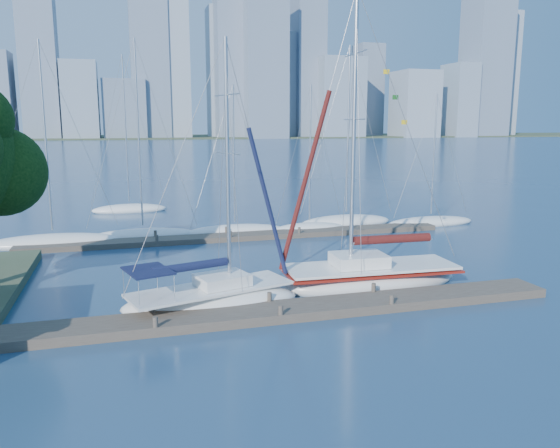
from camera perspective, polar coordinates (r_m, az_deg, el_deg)
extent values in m
plane|color=navy|center=(23.52, -0.53, -9.65)|extent=(700.00, 700.00, 0.00)
cube|color=#433931|center=(23.45, -0.53, -9.19)|extent=(26.00, 2.00, 0.40)
cube|color=#433931|center=(38.93, -3.95, -1.30)|extent=(30.00, 1.80, 0.36)
cube|color=#38472D|center=(341.45, -15.11, 8.72)|extent=(800.00, 100.00, 1.50)
sphere|color=black|center=(28.71, -27.15, 4.89)|extent=(4.16, 4.16, 4.16)
ellipsoid|color=white|center=(24.74, -7.18, -8.15)|extent=(8.28, 4.66, 1.38)
cube|color=white|center=(24.54, -7.21, -6.72)|extent=(7.66, 4.30, 0.11)
cube|color=white|center=(24.67, -6.06, -5.82)|extent=(2.59, 2.22, 0.51)
cylinder|color=silver|center=(23.92, -5.50, 6.09)|extent=(0.17, 0.17, 10.73)
cylinder|color=silver|center=(23.88, -9.33, -4.62)|extent=(3.61, 1.13, 0.09)
cylinder|color=black|center=(23.86, -9.33, -4.40)|extent=(3.40, 1.31, 0.37)
cube|color=black|center=(23.21, -13.65, -4.75)|extent=(2.20, 2.56, 0.07)
ellipsoid|color=white|center=(28.01, 9.43, -5.90)|extent=(9.40, 3.43, 1.63)
cube|color=white|center=(27.80, 9.48, -4.40)|extent=(8.70, 3.16, 0.13)
cube|color=white|center=(27.47, 8.25, -3.73)|extent=(2.69, 2.08, 0.60)
cylinder|color=silver|center=(26.49, 7.71, 9.37)|extent=(0.20, 0.20, 13.09)
cylinder|color=silver|center=(27.96, 11.65, -1.76)|extent=(4.39, 0.30, 0.11)
cylinder|color=#4B1010|center=(27.94, 11.66, -1.54)|extent=(4.06, 0.61, 0.43)
cube|color=maroon|center=(27.85, 9.46, -4.76)|extent=(8.90, 3.29, 0.11)
ellipsoid|color=white|center=(39.69, -22.59, -1.81)|extent=(9.12, 4.89, 1.19)
cylinder|color=silver|center=(38.92, -23.31, 8.31)|extent=(0.13, 0.13, 12.26)
ellipsoid|color=white|center=(40.20, -14.10, -1.20)|extent=(7.81, 2.77, 1.06)
cylinder|color=silver|center=(39.42, -14.57, 9.05)|extent=(0.12, 0.12, 12.79)
ellipsoid|color=white|center=(40.81, -4.73, -0.76)|extent=(7.68, 4.71, 1.02)
cylinder|color=silver|center=(40.10, -4.85, 7.24)|extent=(0.11, 0.11, 9.89)
ellipsoid|color=white|center=(41.70, 3.09, -0.51)|extent=(5.95, 2.97, 0.96)
cylinder|color=silver|center=(41.00, 3.17, 7.34)|extent=(0.11, 0.11, 10.00)
ellipsoid|color=white|center=(44.45, 6.92, 0.17)|extent=(7.82, 3.18, 1.23)
cylinder|color=silver|center=(43.75, 7.13, 9.68)|extent=(0.13, 0.13, 12.89)
ellipsoid|color=white|center=(45.89, 15.46, 0.15)|extent=(7.81, 3.39, 1.02)
cylinder|color=silver|center=(45.28, 15.80, 6.97)|extent=(0.11, 0.11, 9.45)
ellipsoid|color=white|center=(52.74, -15.43, 1.46)|extent=(7.08, 3.45, 1.09)
cylinder|color=silver|center=(52.15, -15.83, 9.48)|extent=(0.12, 0.12, 13.15)
cube|color=#8A98A6|center=(333.59, -23.61, 11.74)|extent=(16.06, 17.61, 41.36)
cube|color=#7D92A1|center=(307.11, -20.12, 12.00)|extent=(17.66, 19.81, 39.69)
cube|color=slate|center=(308.08, -15.94, 11.43)|extent=(22.20, 16.86, 31.20)
cube|color=#8A98A6|center=(314.06, -11.34, 16.84)|extent=(19.00, 14.99, 88.47)
cube|color=#7D92A1|center=(332.30, -6.07, 15.34)|extent=(16.13, 17.46, 73.79)
cube|color=slate|center=(311.01, -1.60, 16.07)|extent=(22.83, 18.95, 77.42)
cube|color=#8A98A6|center=(331.35, 1.22, 14.16)|extent=(13.73, 17.11, 59.33)
cube|color=#7D92A1|center=(324.89, 6.24, 12.95)|extent=(25.96, 18.80, 45.42)
cube|color=slate|center=(365.03, 9.13, 13.55)|extent=(15.59, 17.52, 57.57)
cube|color=#8A98A6|center=(345.19, 13.89, 12.03)|extent=(22.60, 23.94, 39.06)
cube|color=#7D92A1|center=(361.31, 18.19, 12.13)|extent=(14.95, 21.38, 44.01)
cube|color=slate|center=(376.65, 20.67, 15.53)|extent=(23.62, 23.60, 91.68)
cube|color=#8A98A6|center=(407.88, 22.14, 14.22)|extent=(15.43, 17.08, 80.64)
cube|color=slate|center=(317.73, -24.12, 18.63)|extent=(17.78, 18.00, 116.35)
cube|color=slate|center=(315.04, -13.58, 18.49)|extent=(19.71, 18.00, 107.53)
cube|color=slate|center=(320.18, -5.07, 18.21)|extent=(18.38, 18.00, 103.38)
cube|color=slate|center=(330.56, 2.96, 16.31)|extent=(16.77, 18.00, 84.11)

